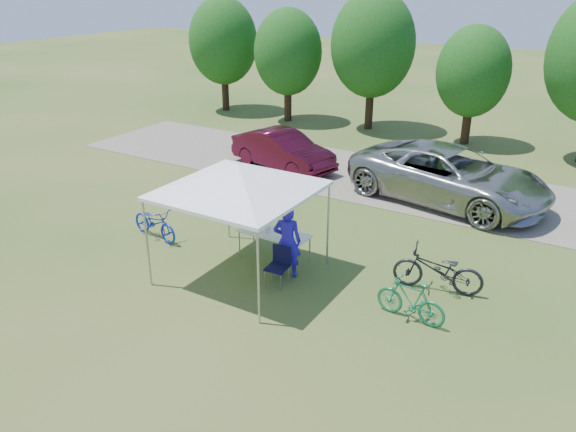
# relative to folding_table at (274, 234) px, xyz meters

# --- Properties ---
(ground) EXTENTS (100.00, 100.00, 0.00)m
(ground) POSITION_rel_folding_table_xyz_m (-0.25, -1.04, -0.69)
(ground) COLOR #2D5119
(ground) RESTS_ON ground
(gravel_strip) EXTENTS (24.00, 5.00, 0.02)m
(gravel_strip) POSITION_rel_folding_table_xyz_m (-0.25, 6.96, -0.68)
(gravel_strip) COLOR gray
(gravel_strip) RESTS_ON ground
(canopy) EXTENTS (4.53, 4.53, 3.00)m
(canopy) POSITION_rel_folding_table_xyz_m (-0.25, -1.04, 1.96)
(canopy) COLOR #A5A5AA
(canopy) RESTS_ON ground
(treeline) EXTENTS (24.89, 4.28, 6.30)m
(treeline) POSITION_rel_folding_table_xyz_m (-0.54, 13.01, 2.85)
(treeline) COLOR #382314
(treeline) RESTS_ON ground
(folding_table) EXTENTS (1.78, 0.74, 0.73)m
(folding_table) POSITION_rel_folding_table_xyz_m (0.00, 0.00, 0.00)
(folding_table) COLOR white
(folding_table) RESTS_ON ground
(folding_chair) EXTENTS (0.50, 0.51, 0.90)m
(folding_chair) POSITION_rel_folding_table_xyz_m (0.72, -0.92, -0.16)
(folding_chair) COLOR black
(folding_chair) RESTS_ON ground
(cooler) EXTENTS (0.42, 0.29, 0.30)m
(cooler) POSITION_rel_folding_table_xyz_m (-0.38, 0.00, 0.20)
(cooler) COLOR white
(cooler) RESTS_ON folding_table
(ice_cream_cup) EXTENTS (0.08, 0.08, 0.06)m
(ice_cream_cup) POSITION_rel_folding_table_xyz_m (0.52, -0.05, 0.07)
(ice_cream_cup) COLOR gold
(ice_cream_cup) RESTS_ON folding_table
(cyclist) EXTENTS (0.77, 0.66, 1.80)m
(cyclist) POSITION_rel_folding_table_xyz_m (0.70, -0.54, 0.21)
(cyclist) COLOR #2617BE
(cyclist) RESTS_ON ground
(bike_blue) EXTENTS (1.78, 0.87, 0.90)m
(bike_blue) POSITION_rel_folding_table_xyz_m (-3.43, -0.61, -0.24)
(bike_blue) COLOR #112C9B
(bike_blue) RESTS_ON ground
(bike_green) EXTENTS (1.55, 0.56, 0.91)m
(bike_green) POSITION_rel_folding_table_xyz_m (3.83, -0.81, -0.23)
(bike_green) COLOR #1A7850
(bike_green) RESTS_ON ground
(bike_dark) EXTENTS (2.09, 1.07, 1.05)m
(bike_dark) POSITION_rel_folding_table_xyz_m (3.96, 0.60, -0.16)
(bike_dark) COLOR black
(bike_dark) RESTS_ON ground
(minivan) EXTENTS (6.60, 3.93, 1.72)m
(minivan) POSITION_rel_folding_table_xyz_m (2.55, 6.10, 0.19)
(minivan) COLOR #A6A6A1
(minivan) RESTS_ON gravel_strip
(sedan) EXTENTS (4.39, 2.38, 1.37)m
(sedan) POSITION_rel_folding_table_xyz_m (-3.58, 6.23, 0.02)
(sedan) COLOR #410A1B
(sedan) RESTS_ON gravel_strip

